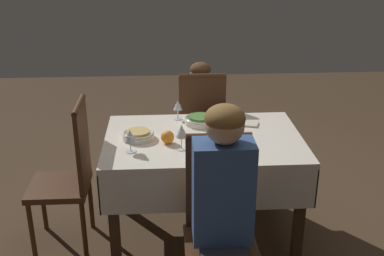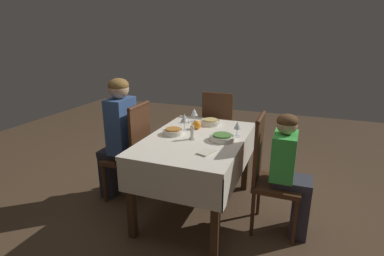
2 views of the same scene
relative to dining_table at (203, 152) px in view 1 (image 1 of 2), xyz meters
The scene contains 16 objects.
ground_plane 0.64m from the dining_table, ahead, with size 8.00×8.00×0.00m, color #4C3826.
dining_table is the anchor object (origin of this frame).
chair_north 0.67m from the dining_table, 92.88° to the left, with size 0.38×0.38×1.01m.
chair_south 0.67m from the dining_table, 93.27° to the right, with size 0.38×0.38×1.01m.
chair_east 0.87m from the dining_table, ahead, with size 0.38×0.38×1.01m.
person_adult_denim 0.81m from the dining_table, 92.34° to the left, with size 0.30×0.34×1.23m.
person_child_green 0.83m from the dining_table, 92.61° to the right, with size 0.30×0.33×1.04m.
bowl_north 0.27m from the dining_table, 89.88° to the left, with size 0.19×0.19×0.06m.
wine_glass_north 0.32m from the dining_table, 49.97° to the left, with size 0.07×0.07×0.16m.
bowl_south 0.27m from the dining_table, 89.84° to the right, with size 0.22×0.22×0.06m.
wine_glass_south 0.42m from the dining_table, 65.27° to the right, with size 0.06×0.06×0.14m.
bowl_east 0.44m from the dining_table, ahead, with size 0.20×0.20×0.06m.
wine_glass_east 0.53m from the dining_table, 22.78° to the left, with size 0.08×0.08×0.14m.
candle_centerpiece 0.17m from the dining_table, 165.08° to the left, with size 0.06×0.06×0.15m.
orange_fruit 0.29m from the dining_table, 18.99° to the left, with size 0.08×0.08×0.08m, color orange.
napkin_red_folded 0.39m from the dining_table, 148.15° to the right, with size 0.16×0.13×0.01m.
Camera 1 is at (0.25, 2.83, 1.98)m, focal length 45.00 mm.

